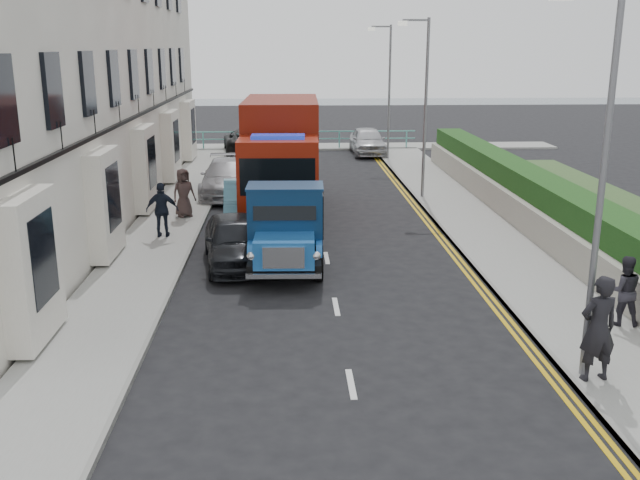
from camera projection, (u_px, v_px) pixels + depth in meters
The scene contains 22 objects.
ground at pixel (343, 340), 14.98m from camera, with size 120.00×120.00×0.00m, color black.
pavement_west at pixel (164, 232), 23.39m from camera, with size 2.40×38.00×0.12m, color gray.
pavement_east at pixel (479, 228), 23.87m from camera, with size 2.60×38.00×0.12m, color gray.
promenade at pixel (305, 147), 42.89m from camera, with size 30.00×2.50×0.12m, color gray.
sea_plane at pixel (297, 105), 72.77m from camera, with size 120.00×120.00×0.00m, color #4B5B67.
terrace_west at pixel (49, 11), 25.17m from camera, with size 6.31×30.20×14.25m.
garden_east at pixel (537, 203), 23.73m from camera, with size 1.45×28.00×1.75m.
seafront_railing at pixel (305, 140), 41.98m from camera, with size 13.00×0.08×1.11m.
lamp_near at pixel (597, 166), 12.18m from camera, with size 1.23×0.18×7.00m.
lamp_mid at pixel (423, 98), 27.59m from camera, with size 1.23×0.18×7.00m.
lamp_far at pixel (387, 84), 37.22m from camera, with size 1.23×0.18×7.00m.
bedford_lorry at pixel (286, 232), 19.30m from camera, with size 2.16×5.12×2.39m.
red_lorry at pixel (281, 153), 26.06m from camera, with size 2.80×7.83×4.07m.
parked_car_front at pixel (235, 240), 19.96m from camera, with size 1.67×4.16×1.42m, color black.
parked_car_mid at pixel (245, 202), 24.94m from camera, with size 1.48×4.23×1.39m, color #59A1BF.
parked_car_rear at pixel (227, 178), 29.27m from camera, with size 2.03×4.99×1.45m, color #B0AFB4.
seafront_car_left at pixel (245, 141), 40.64m from camera, with size 2.27×4.93×1.37m, color black.
seafront_car_right at pixel (368, 141), 40.20m from camera, with size 1.80×4.48×1.53m, color silver.
pedestrian_east_near at pixel (598, 328), 12.72m from camera, with size 0.72×0.47×1.98m, color black.
pedestrian_east_far at pixel (624, 290), 15.34m from camera, with size 0.75×0.59×1.55m, color #2A2831.
pedestrian_west_near at pixel (162, 210), 22.40m from camera, with size 1.02×0.42×1.73m, color black.
pedestrian_west_far at pixel (184, 193), 25.04m from camera, with size 0.84×0.55×1.72m, color #41302E.
Camera 1 is at (-1.13, -13.84, 6.01)m, focal length 40.00 mm.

